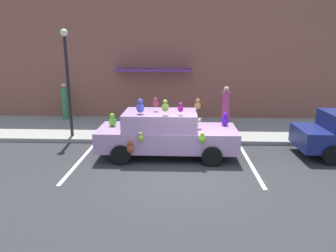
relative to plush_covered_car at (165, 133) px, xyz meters
name	(u,v)px	position (x,y,z in m)	size (l,w,h in m)	color
ground_plane	(185,176)	(0.64, -1.72, -0.80)	(60.00, 60.00, 0.00)	#2D2D30
sidewalk	(183,129)	(0.64, 3.28, -0.73)	(24.00, 4.00, 0.15)	gray
storefront_building	(184,56)	(0.62, 5.43, 2.39)	(24.00, 1.25, 6.40)	brown
parking_stripe_front	(251,164)	(2.77, -0.72, -0.80)	(0.12, 3.60, 0.01)	silver
parking_stripe_rear	(79,162)	(-2.80, -0.72, -0.80)	(0.12, 3.60, 0.01)	silver
plush_covered_car	(165,133)	(0.00, 0.00, 0.00)	(4.66, 2.05, 2.05)	#AB81AC
teddy_bear_on_sidewalk	(197,128)	(1.18, 1.86, -0.30)	(0.40, 0.33, 0.76)	beige
street_lamp_post	(67,73)	(-3.87, 1.78, 1.86)	(0.28, 0.28, 4.14)	black
pedestrian_near_shopfront	(65,102)	(-5.15, 4.61, 0.20)	(0.31, 0.31, 1.79)	#3C794C
pedestrian_walking_past	(226,110)	(2.40, 2.88, 0.24)	(0.33, 0.33, 1.88)	#AE3976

